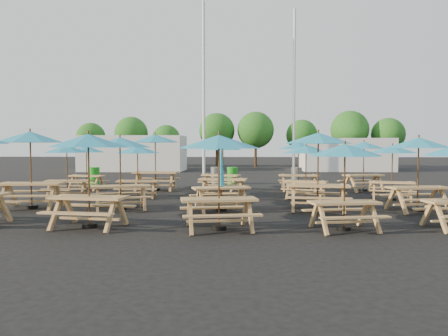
{
  "coord_description": "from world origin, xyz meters",
  "views": [
    {
      "loc": [
        0.84,
        -16.58,
        2.05
      ],
      "look_at": [
        0.0,
        1.5,
        1.1
      ],
      "focal_mm": 35.0,
      "sensor_mm": 36.0,
      "label": 1
    }
  ],
  "objects_px": {
    "waste_bin_0": "(94,176)",
    "waste_bin_1": "(216,176)",
    "picnic_unit_9": "(221,182)",
    "picnic_unit_19": "(364,148)",
    "picnic_unit_5": "(120,147)",
    "picnic_unit_17": "(419,147)",
    "picnic_unit_12": "(345,155)",
    "picnic_unit_3": "(86,152)",
    "picnic_unit_18": "(392,152)",
    "picnic_unit_7": "(155,142)",
    "picnic_unit_8": "(219,148)",
    "picnic_unit_15": "(299,149)",
    "picnic_unit_11": "(221,149)",
    "waste_bin_2": "(232,176)",
    "picnic_unit_10": "(223,147)",
    "picnic_unit_1": "(30,142)",
    "picnic_unit_14": "(306,153)",
    "picnic_unit_4": "(88,146)",
    "waste_bin_3": "(296,176)",
    "picnic_unit_2": "(67,152)",
    "picnic_unit_13": "(318,143)",
    "picnic_unit_6": "(138,153)"
  },
  "relations": [
    {
      "from": "picnic_unit_6",
      "to": "picnic_unit_9",
      "type": "xyz_separation_m",
      "value": [
        3.41,
        -3.19,
        -0.84
      ]
    },
    {
      "from": "picnic_unit_6",
      "to": "picnic_unit_17",
      "type": "relative_size",
      "value": 0.88
    },
    {
      "from": "picnic_unit_1",
      "to": "picnic_unit_6",
      "type": "height_order",
      "value": "picnic_unit_1"
    },
    {
      "from": "picnic_unit_2",
      "to": "picnic_unit_12",
      "type": "bearing_deg",
      "value": -40.87
    },
    {
      "from": "picnic_unit_1",
      "to": "picnic_unit_10",
      "type": "distance_m",
      "value": 6.71
    },
    {
      "from": "picnic_unit_3",
      "to": "picnic_unit_12",
      "type": "relative_size",
      "value": 0.96
    },
    {
      "from": "waste_bin_1",
      "to": "waste_bin_3",
      "type": "xyz_separation_m",
      "value": [
        4.18,
        -0.1,
        0.0
      ]
    },
    {
      "from": "picnic_unit_5",
      "to": "waste_bin_2",
      "type": "relative_size",
      "value": 2.79
    },
    {
      "from": "picnic_unit_1",
      "to": "picnic_unit_14",
      "type": "relative_size",
      "value": 1.12
    },
    {
      "from": "picnic_unit_7",
      "to": "picnic_unit_15",
      "type": "relative_size",
      "value": 1.16
    },
    {
      "from": "picnic_unit_8",
      "to": "picnic_unit_10",
      "type": "distance_m",
      "value": 6.18
    },
    {
      "from": "picnic_unit_4",
      "to": "picnic_unit_7",
      "type": "height_order",
      "value": "picnic_unit_7"
    },
    {
      "from": "waste_bin_1",
      "to": "picnic_unit_15",
      "type": "bearing_deg",
      "value": -40.21
    },
    {
      "from": "picnic_unit_17",
      "to": "waste_bin_1",
      "type": "distance_m",
      "value": 11.49
    },
    {
      "from": "picnic_unit_1",
      "to": "picnic_unit_10",
      "type": "relative_size",
      "value": 1.09
    },
    {
      "from": "picnic_unit_6",
      "to": "picnic_unit_9",
      "type": "bearing_deg",
      "value": -47.64
    },
    {
      "from": "picnic_unit_13",
      "to": "picnic_unit_8",
      "type": "bearing_deg",
      "value": -124.81
    },
    {
      "from": "picnic_unit_7",
      "to": "picnic_unit_13",
      "type": "xyz_separation_m",
      "value": [
        6.3,
        -5.8,
        -0.07
      ]
    },
    {
      "from": "picnic_unit_12",
      "to": "picnic_unit_17",
      "type": "bearing_deg",
      "value": 35.55
    },
    {
      "from": "picnic_unit_12",
      "to": "picnic_unit_18",
      "type": "xyz_separation_m",
      "value": [
        3.09,
        5.9,
        -0.03
      ]
    },
    {
      "from": "picnic_unit_10",
      "to": "picnic_unit_19",
      "type": "height_order",
      "value": "picnic_unit_10"
    },
    {
      "from": "picnic_unit_11",
      "to": "waste_bin_3",
      "type": "height_order",
      "value": "picnic_unit_11"
    },
    {
      "from": "picnic_unit_9",
      "to": "picnic_unit_2",
      "type": "bearing_deg",
      "value": 136.08
    },
    {
      "from": "picnic_unit_2",
      "to": "waste_bin_0",
      "type": "xyz_separation_m",
      "value": [
        -1.0,
        5.89,
        -1.33
      ]
    },
    {
      "from": "picnic_unit_5",
      "to": "picnic_unit_11",
      "type": "xyz_separation_m",
      "value": [
        2.87,
        5.96,
        -0.14
      ]
    },
    {
      "from": "picnic_unit_9",
      "to": "picnic_unit_19",
      "type": "xyz_separation_m",
      "value": [
        6.0,
        6.07,
        0.99
      ]
    },
    {
      "from": "picnic_unit_3",
      "to": "picnic_unit_9",
      "type": "bearing_deg",
      "value": -32.97
    },
    {
      "from": "picnic_unit_14",
      "to": "picnic_unit_19",
      "type": "height_order",
      "value": "picnic_unit_19"
    },
    {
      "from": "picnic_unit_12",
      "to": "waste_bin_1",
      "type": "bearing_deg",
      "value": 96.39
    },
    {
      "from": "picnic_unit_11",
      "to": "waste_bin_2",
      "type": "height_order",
      "value": "picnic_unit_11"
    },
    {
      "from": "picnic_unit_10",
      "to": "picnic_unit_17",
      "type": "height_order",
      "value": "picnic_unit_10"
    },
    {
      "from": "picnic_unit_1",
      "to": "picnic_unit_12",
      "type": "relative_size",
      "value": 1.19
    },
    {
      "from": "picnic_unit_17",
      "to": "waste_bin_0",
      "type": "height_order",
      "value": "picnic_unit_17"
    },
    {
      "from": "picnic_unit_4",
      "to": "picnic_unit_14",
      "type": "distance_m",
      "value": 8.73
    },
    {
      "from": "picnic_unit_10",
      "to": "picnic_unit_17",
      "type": "xyz_separation_m",
      "value": [
        6.16,
        -2.96,
        -0.0
      ]
    },
    {
      "from": "picnic_unit_9",
      "to": "waste_bin_2",
      "type": "xyz_separation_m",
      "value": [
        0.09,
        9.26,
        -0.47
      ]
    },
    {
      "from": "picnic_unit_4",
      "to": "picnic_unit_18",
      "type": "bearing_deg",
      "value": 39.45
    },
    {
      "from": "picnic_unit_18",
      "to": "waste_bin_0",
      "type": "distance_m",
      "value": 14.67
    },
    {
      "from": "waste_bin_1",
      "to": "picnic_unit_11",
      "type": "bearing_deg",
      "value": -82.26
    },
    {
      "from": "picnic_unit_7",
      "to": "picnic_unit_18",
      "type": "distance_m",
      "value": 9.97
    },
    {
      "from": "picnic_unit_9",
      "to": "waste_bin_0",
      "type": "bearing_deg",
      "value": 110.98
    },
    {
      "from": "picnic_unit_7",
      "to": "picnic_unit_8",
      "type": "bearing_deg",
      "value": -68.55
    },
    {
      "from": "picnic_unit_8",
      "to": "waste_bin_1",
      "type": "relative_size",
      "value": 2.58
    },
    {
      "from": "picnic_unit_7",
      "to": "waste_bin_0",
      "type": "height_order",
      "value": "picnic_unit_7"
    },
    {
      "from": "picnic_unit_12",
      "to": "picnic_unit_13",
      "type": "distance_m",
      "value": 3.17
    },
    {
      "from": "picnic_unit_3",
      "to": "picnic_unit_18",
      "type": "height_order",
      "value": "picnic_unit_18"
    },
    {
      "from": "waste_bin_0",
      "to": "waste_bin_1",
      "type": "height_order",
      "value": "same"
    },
    {
      "from": "picnic_unit_1",
      "to": "waste_bin_2",
      "type": "height_order",
      "value": "picnic_unit_1"
    },
    {
      "from": "picnic_unit_6",
      "to": "picnic_unit_9",
      "type": "relative_size",
      "value": 0.91
    },
    {
      "from": "picnic_unit_5",
      "to": "picnic_unit_19",
      "type": "bearing_deg",
      "value": 14.77
    }
  ]
}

